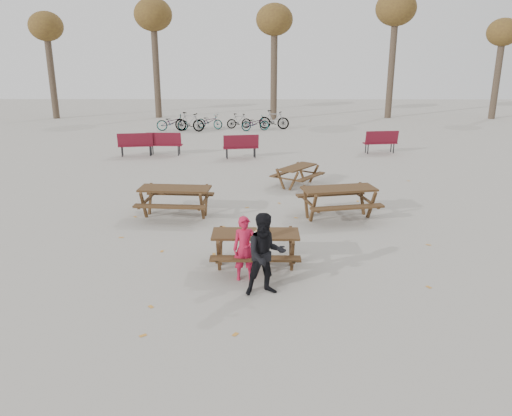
{
  "coord_description": "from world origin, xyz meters",
  "views": [
    {
      "loc": [
        0.08,
        -9.68,
        4.33
      ],
      "look_at": [
        0.0,
        1.0,
        1.0
      ],
      "focal_mm": 35.0,
      "sensor_mm": 36.0,
      "label": 1
    }
  ],
  "objects_px": {
    "main_picnic_table": "(256,241)",
    "child": "(245,249)",
    "soda_bottle": "(258,231)",
    "picnic_table_north": "(175,202)",
    "picnic_table_far": "(297,176)",
    "food_tray": "(258,233)",
    "adult": "(266,255)",
    "picnic_table_east": "(338,203)"
  },
  "relations": [
    {
      "from": "child",
      "to": "picnic_table_north",
      "type": "height_order",
      "value": "child"
    },
    {
      "from": "food_tray",
      "to": "soda_bottle",
      "type": "relative_size",
      "value": 1.06
    },
    {
      "from": "main_picnic_table",
      "to": "food_tray",
      "type": "bearing_deg",
      "value": -49.05
    },
    {
      "from": "picnic_table_north",
      "to": "adult",
      "type": "bearing_deg",
      "value": -57.99
    },
    {
      "from": "soda_bottle",
      "to": "adult",
      "type": "height_order",
      "value": "adult"
    },
    {
      "from": "adult",
      "to": "picnic_table_far",
      "type": "xyz_separation_m",
      "value": [
        1.17,
        7.97,
        -0.45
      ]
    },
    {
      "from": "food_tray",
      "to": "picnic_table_east",
      "type": "bearing_deg",
      "value": 57.52
    },
    {
      "from": "soda_bottle",
      "to": "picnic_table_north",
      "type": "xyz_separation_m",
      "value": [
        -2.29,
        3.51,
        -0.43
      ]
    },
    {
      "from": "food_tray",
      "to": "child",
      "type": "bearing_deg",
      "value": -117.91
    },
    {
      "from": "soda_bottle",
      "to": "picnic_table_north",
      "type": "bearing_deg",
      "value": 123.13
    },
    {
      "from": "main_picnic_table",
      "to": "adult",
      "type": "relative_size",
      "value": 1.14
    },
    {
      "from": "food_tray",
      "to": "main_picnic_table",
      "type": "bearing_deg",
      "value": 130.95
    },
    {
      "from": "soda_bottle",
      "to": "picnic_table_east",
      "type": "distance_m",
      "value": 4.08
    },
    {
      "from": "soda_bottle",
      "to": "picnic_table_east",
      "type": "bearing_deg",
      "value": 57.65
    },
    {
      "from": "food_tray",
      "to": "adult",
      "type": "relative_size",
      "value": 0.11
    },
    {
      "from": "main_picnic_table",
      "to": "picnic_table_east",
      "type": "height_order",
      "value": "picnic_table_east"
    },
    {
      "from": "child",
      "to": "picnic_table_far",
      "type": "relative_size",
      "value": 0.84
    },
    {
      "from": "main_picnic_table",
      "to": "picnic_table_north",
      "type": "relative_size",
      "value": 0.94
    },
    {
      "from": "food_tray",
      "to": "child",
      "type": "distance_m",
      "value": 0.59
    },
    {
      "from": "child",
      "to": "picnic_table_north",
      "type": "distance_m",
      "value": 4.48
    },
    {
      "from": "main_picnic_table",
      "to": "picnic_table_far",
      "type": "bearing_deg",
      "value": 78.65
    },
    {
      "from": "main_picnic_table",
      "to": "picnic_table_far",
      "type": "distance_m",
      "value": 6.92
    },
    {
      "from": "main_picnic_table",
      "to": "food_tray",
      "type": "xyz_separation_m",
      "value": [
        0.06,
        -0.07,
        0.21
      ]
    },
    {
      "from": "child",
      "to": "picnic_table_north",
      "type": "bearing_deg",
      "value": 111.8
    },
    {
      "from": "main_picnic_table",
      "to": "child",
      "type": "distance_m",
      "value": 0.61
    },
    {
      "from": "soda_bottle",
      "to": "adult",
      "type": "relative_size",
      "value": 0.11
    },
    {
      "from": "adult",
      "to": "picnic_table_far",
      "type": "bearing_deg",
      "value": 68.15
    },
    {
      "from": "main_picnic_table",
      "to": "child",
      "type": "xyz_separation_m",
      "value": [
        -0.21,
        -0.57,
        0.07
      ]
    },
    {
      "from": "food_tray",
      "to": "soda_bottle",
      "type": "distance_m",
      "value": 0.06
    },
    {
      "from": "main_picnic_table",
      "to": "picnic_table_east",
      "type": "relative_size",
      "value": 0.91
    },
    {
      "from": "child",
      "to": "picnic_table_east",
      "type": "xyz_separation_m",
      "value": [
        2.43,
        3.91,
        -0.23
      ]
    },
    {
      "from": "picnic_table_east",
      "to": "picnic_table_far",
      "type": "xyz_separation_m",
      "value": [
        -0.86,
        3.44,
        -0.09
      ]
    },
    {
      "from": "adult",
      "to": "soda_bottle",
      "type": "bearing_deg",
      "value": 83.55
    },
    {
      "from": "food_tray",
      "to": "soda_bottle",
      "type": "bearing_deg",
      "value": -97.93
    },
    {
      "from": "food_tray",
      "to": "adult",
      "type": "height_order",
      "value": "adult"
    },
    {
      "from": "soda_bottle",
      "to": "picnic_table_far",
      "type": "distance_m",
      "value": 7.01
    },
    {
      "from": "picnic_table_east",
      "to": "picnic_table_north",
      "type": "xyz_separation_m",
      "value": [
        -4.46,
        0.08,
        -0.01
      ]
    },
    {
      "from": "main_picnic_table",
      "to": "food_tray",
      "type": "relative_size",
      "value": 10.0
    },
    {
      "from": "food_tray",
      "to": "adult",
      "type": "distance_m",
      "value": 1.13
    },
    {
      "from": "food_tray",
      "to": "picnic_table_north",
      "type": "xyz_separation_m",
      "value": [
        -2.29,
        3.48,
        -0.38
      ]
    },
    {
      "from": "picnic_table_east",
      "to": "picnic_table_north",
      "type": "relative_size",
      "value": 1.03
    },
    {
      "from": "food_tray",
      "to": "picnic_table_far",
      "type": "bearing_deg",
      "value": 79.23
    }
  ]
}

